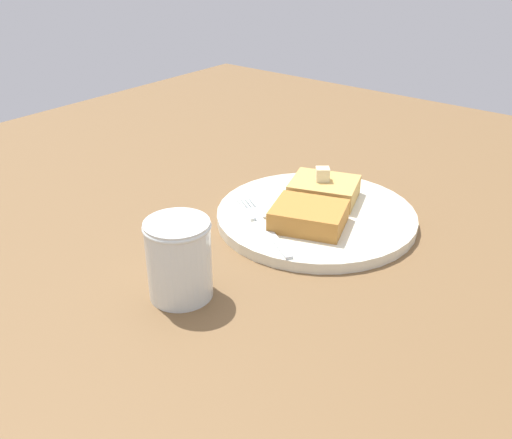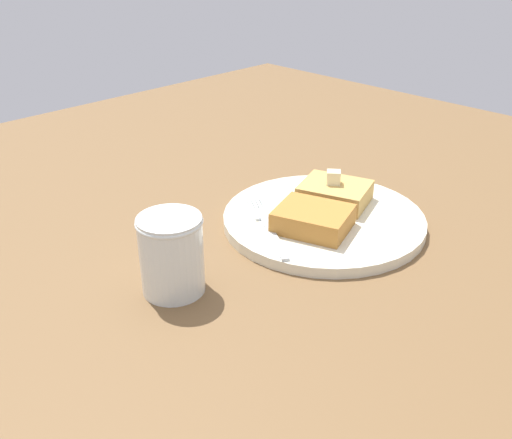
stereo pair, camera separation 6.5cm
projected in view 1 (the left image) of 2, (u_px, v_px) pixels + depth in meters
The scene contains 7 objects.
table_surface at pixel (270, 217), 77.90cm from camera, with size 127.19×127.19×2.65cm, color brown.
plate at pixel (316, 215), 73.83cm from camera, with size 25.69×25.69×1.36cm.
toast_slice_left at pixel (324, 190), 76.35cm from camera, with size 7.15×8.63×2.63cm, color tan.
toast_slice_middle at pixel (309, 216), 69.55cm from camera, with size 7.15×8.63×2.63cm, color #B37531.
butter_pat_primary at pixel (323, 174), 75.50cm from camera, with size 1.76×1.58×1.76cm, color beige.
fork at pixel (262, 222), 70.56cm from camera, with size 9.67×14.34×0.36cm.
syrup_jar at pixel (179, 263), 57.81cm from camera, with size 6.85×6.85×8.51cm.
Camera 1 is at (55.31, 41.51, 37.22)cm, focal length 40.00 mm.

